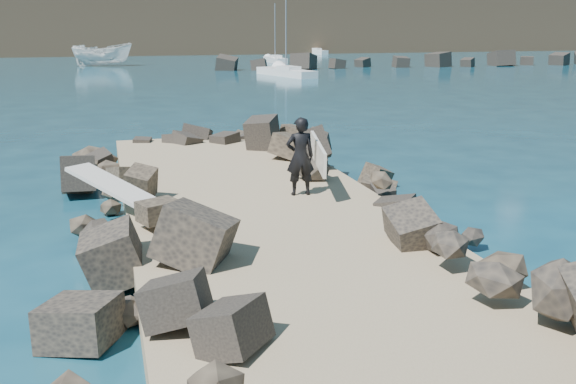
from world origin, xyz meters
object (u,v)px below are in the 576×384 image
boat_imported (102,55)px  surfer_with_board (303,156)px  sailboat_f (315,52)px  surfboard_resting (114,191)px

boat_imported → surfer_with_board: bearing=-169.4°
surfer_with_board → sailboat_f: (29.30, 88.07, -1.21)m
sailboat_f → surfer_with_board: bearing=-108.4°
boat_imported → sailboat_f: (33.79, 24.01, -0.96)m
surfboard_resting → sailboat_f: size_ratio=0.37×
surfer_with_board → sailboat_f: bearing=71.6°
surfboard_resting → sailboat_f: sailboat_f is taller
boat_imported → surfer_with_board: boat_imported is taller
surfer_with_board → sailboat_f: sailboat_f is taller
surfboard_resting → sailboat_f: (33.73, 88.27, -0.70)m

